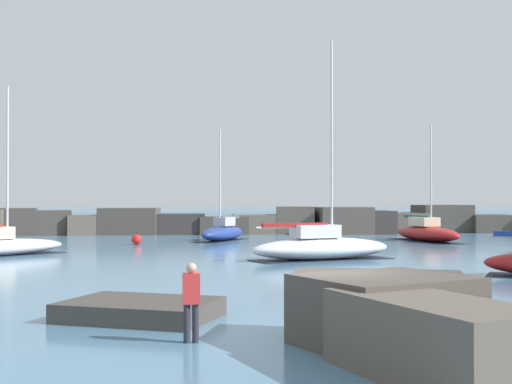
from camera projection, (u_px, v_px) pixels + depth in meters
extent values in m
plane|color=teal|center=(319.00, 338.00, 15.38)|extent=(600.00, 600.00, 0.00)
cube|color=teal|center=(180.00, 217.00, 121.42)|extent=(400.00, 116.00, 0.01)
cube|color=#423D38|center=(18.00, 222.00, 60.05)|extent=(3.35, 4.11, 2.28)
cube|color=#423D38|center=(52.00, 223.00, 60.71)|extent=(3.51, 3.81, 2.09)
cube|color=brown|center=(89.00, 225.00, 61.03)|extent=(4.22, 3.86, 1.68)
cube|color=#4C443D|center=(130.00, 221.00, 61.41)|extent=(5.33, 4.12, 2.28)
cube|color=#383330|center=(177.00, 224.00, 62.03)|extent=(4.88, 3.54, 1.78)
cube|color=#423D38|center=(223.00, 225.00, 62.32)|extent=(4.21, 3.61, 1.52)
cube|color=brown|center=(257.00, 224.00, 62.90)|extent=(4.09, 3.91, 1.67)
cube|color=brown|center=(295.00, 220.00, 63.81)|extent=(4.02, 5.56, 2.38)
cube|color=#4C443D|center=(342.00, 220.00, 63.02)|extent=(4.66, 5.17, 2.34)
cube|color=#383330|center=(374.00, 222.00, 63.28)|extent=(3.18, 5.06, 2.02)
cube|color=#4C443D|center=(400.00, 223.00, 65.12)|extent=(4.44, 5.26, 1.81)
cube|color=#423D38|center=(442.00, 219.00, 65.72)|extent=(4.67, 3.91, 2.51)
cube|color=#4C443D|center=(489.00, 224.00, 65.05)|extent=(3.82, 3.82, 1.62)
cube|color=#4C443D|center=(385.00, 311.00, 14.42)|extent=(3.92, 3.69, 1.44)
cube|color=#423D38|center=(378.00, 305.00, 15.38)|extent=(3.93, 2.70, 1.42)
cube|color=#423D38|center=(140.00, 310.00, 17.79)|extent=(4.42, 4.00, 0.47)
cube|color=brown|center=(433.00, 340.00, 11.70)|extent=(2.91, 4.44, 1.34)
cylinder|color=silver|center=(8.00, 162.00, 38.16)|extent=(0.12, 0.12, 8.17)
ellipsoid|color=white|center=(322.00, 249.00, 35.46)|extent=(7.92, 4.36, 1.10)
cube|color=black|center=(322.00, 259.00, 35.46)|extent=(7.54, 4.21, 0.03)
cube|color=silver|center=(315.00, 231.00, 35.32)|extent=(2.54, 1.85, 0.64)
cylinder|color=silver|center=(332.00, 139.00, 35.76)|extent=(0.12, 0.12, 9.90)
cylinder|color=#BCBCC1|center=(295.00, 227.00, 34.85)|extent=(4.03, 1.29, 0.10)
cube|color=maroon|center=(295.00, 225.00, 34.85)|extent=(3.45, 1.21, 0.20)
ellipsoid|color=maroon|center=(427.00, 234.00, 51.16)|extent=(3.27, 8.48, 1.08)
cube|color=black|center=(427.00, 241.00, 51.15)|extent=(3.17, 8.07, 0.03)
cube|color=beige|center=(424.00, 222.00, 51.57)|extent=(1.56, 2.61, 0.64)
cylinder|color=silver|center=(431.00, 176.00, 50.61)|extent=(0.12, 0.12, 7.23)
cylinder|color=#BCBCC1|center=(416.00, 218.00, 52.77)|extent=(0.63, 4.53, 0.10)
cube|color=#1E664C|center=(416.00, 217.00, 52.78)|extent=(0.65, 3.86, 0.20)
ellipsoid|color=navy|center=(223.00, 233.00, 51.80)|extent=(4.59, 6.56, 1.07)
cube|color=black|center=(223.00, 241.00, 51.79)|extent=(4.40, 6.26, 0.03)
cube|color=#B2B2B7|center=(224.00, 222.00, 52.11)|extent=(1.76, 2.17, 0.64)
cylinder|color=silver|center=(220.00, 178.00, 51.38)|extent=(0.12, 0.12, 6.99)
cylinder|color=#BCBCC1|center=(230.00, 218.00, 53.03)|extent=(1.77, 3.21, 0.10)
cube|color=#4C4C51|center=(230.00, 217.00, 53.03)|extent=(1.60, 2.78, 0.20)
sphere|color=red|center=(137.00, 240.00, 47.36)|extent=(0.68, 0.68, 0.68)
cylinder|color=black|center=(137.00, 233.00, 47.36)|extent=(0.04, 0.04, 0.20)
cylinder|color=#282833|center=(187.00, 323.00, 14.83)|extent=(0.14, 0.14, 0.81)
cylinder|color=#282833|center=(196.00, 323.00, 14.86)|extent=(0.14, 0.14, 0.81)
cube|color=red|center=(191.00, 289.00, 14.85)|extent=(0.36, 0.22, 0.64)
sphere|color=tan|center=(191.00, 268.00, 14.86)|extent=(0.22, 0.22, 0.22)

